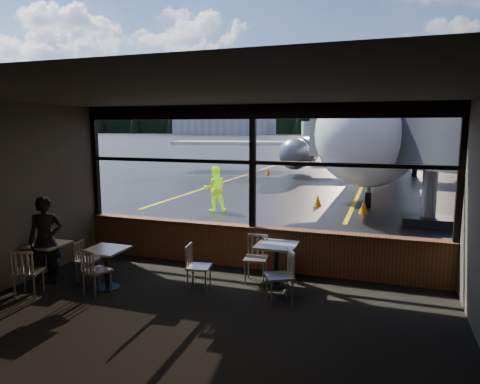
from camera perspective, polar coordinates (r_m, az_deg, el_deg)
The scene contains 32 objects.
ground_plane at distance 128.62m, azimuth 17.95°, elevation 6.76°, with size 520.00×520.00×0.00m, color black.
carpet_floor at distance 6.86m, azimuth -6.24°, elevation -17.51°, with size 8.00×6.00×0.01m, color black.
ceiling at distance 6.19m, azimuth -6.77°, elevation 12.97°, with size 8.00×6.00×0.04m, color #38332D.
wall_back at distance 3.91m, azimuth -26.14°, elevation -11.25°, with size 8.00×0.04×3.50m, color #4B453C.
window_sill at distance 9.32m, azimuth 1.65°, elevation -7.45°, with size 8.00×0.28×0.90m, color #552D19.
window_header at distance 8.97m, azimuth 1.73°, elevation 10.66°, with size 8.00×0.18×0.30m, color black.
mullion_left at distance 10.85m, azimuth -18.68°, elevation 3.77°, with size 0.12×0.12×2.60m, color black.
mullion_centre at distance 9.00m, azimuth 1.70°, elevation 3.33°, with size 0.12×0.12×2.60m, color black.
mullion_right at distance 8.69m, azimuth 27.42°, elevation 2.19°, with size 0.12×0.12×2.60m, color black.
window_transom at distance 8.99m, azimuth 1.70°, elevation 3.96°, with size 8.00×0.10×0.08m, color black.
airliner at distance 28.22m, azimuth 18.40°, elevation 12.46°, with size 28.17×33.80×10.33m, color white, non-canonical shape.
jet_bridge at distance 14.10m, azimuth 22.89°, elevation 5.34°, with size 8.99×10.99×4.79m, color #2B2B2E, non-canonical shape.
cafe_table_near at distance 8.35m, azimuth 4.87°, elevation -9.67°, with size 0.75×0.75×0.82m, color gray, non-canonical shape.
cafe_table_mid at distance 8.56m, azimuth -17.37°, elevation -9.74°, with size 0.71×0.71×0.78m, color gray, non-canonical shape.
cafe_table_left at distance 9.42m, azimuth -24.10°, elevation -8.50°, with size 0.69×0.69×0.76m, color #A8A29A, non-canonical shape.
chair_near_e at distance 7.55m, azimuth 5.27°, elevation -11.18°, with size 0.52×0.52×0.94m, color beige, non-canonical shape.
chair_near_w at distance 8.13m, azimuth -5.50°, elevation -9.98°, with size 0.48×0.48×0.88m, color #B4AEA2, non-canonical shape.
chair_near_n at distance 8.50m, azimuth 2.14°, elevation -8.94°, with size 0.51×0.51×0.93m, color #B2ACA0, non-canonical shape.
chair_mid_s at distance 8.31m, azimuth -18.56°, elevation -10.00°, with size 0.48×0.48×0.88m, color #B8B2A6, non-canonical shape.
chair_mid_w at distance 9.16m, azimuth -19.67°, elevation -8.60°, with size 0.43×0.43×0.79m, color #B7B2A5, non-canonical shape.
chair_left_s at distance 8.70m, azimuth -26.37°, elevation -9.55°, with size 0.49×0.49×0.90m, color beige, non-canonical shape.
passenger at distance 9.09m, azimuth -24.46°, elevation -5.93°, with size 0.63×0.41×1.73m, color black.
ground_crew at distance 15.60m, azimuth -3.35°, elevation 0.43°, with size 0.80×0.62×1.65m, color #BFF219.
cone_nose at distance 15.82m, azimuth 16.16°, elevation -1.92°, with size 0.35×0.35×0.49m, color #E55807.
cone_wing at distance 27.73m, azimuth 3.73°, elevation 2.70°, with size 0.31×0.31×0.43m, color #F95C07.
hangar_left at distance 202.09m, azimuth -2.09°, elevation 9.21°, with size 45.00×18.00×11.00m, color silver, non-canonical shape.
hangar_mid at distance 193.59m, azimuth 18.44°, elevation 8.67°, with size 38.00×15.00×10.00m, color silver, non-canonical shape.
fuel_tank_a at distance 193.34m, azimuth 9.39°, elevation 8.39°, with size 8.00×8.00×6.00m, color silver.
fuel_tank_b at distance 191.90m, azimuth 12.36°, elevation 8.31°, with size 8.00×8.00×6.00m, color silver.
fuel_tank_c at distance 190.98m, azimuth 15.37°, elevation 8.21°, with size 8.00×8.00×6.00m, color silver.
treeline at distance 218.60m, azimuth 18.54°, elevation 8.86°, with size 360.00×3.00×12.00m, color black.
cone_extra at distance 16.88m, azimuth 10.30°, elevation -1.14°, with size 0.32×0.32×0.45m, color orange.
Camera 1 is at (2.67, -8.56, 3.01)m, focal length 32.00 mm.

